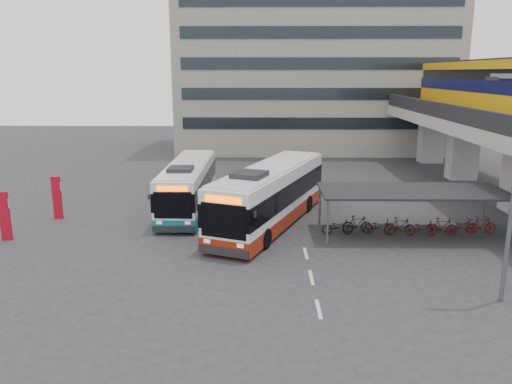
{
  "coord_description": "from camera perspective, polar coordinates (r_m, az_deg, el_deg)",
  "views": [
    {
      "loc": [
        0.37,
        -23.39,
        8.77
      ],
      "look_at": [
        -0.04,
        4.67,
        2.0
      ],
      "focal_mm": 35.0,
      "sensor_mm": 36.0,
      "label": 1
    }
  ],
  "objects": [
    {
      "name": "sign_totem_mid",
      "position": [
        29.63,
        -26.8,
        -2.39
      ],
      "size": [
        0.58,
        0.19,
        2.66
      ],
      "rotation": [
        0.0,
        0.0,
        0.04
      ],
      "color": "#A60A1C",
      "rests_on": "ground"
    },
    {
      "name": "bus_teal",
      "position": [
        32.81,
        -7.73,
        0.7
      ],
      "size": [
        2.53,
        11.23,
        3.31
      ],
      "rotation": [
        0.0,
        0.0,
        -0.01
      ],
      "color": "white",
      "rests_on": "ground"
    },
    {
      "name": "office_block",
      "position": [
        59.77,
        6.53,
        17.05
      ],
      "size": [
        30.0,
        15.0,
        25.0
      ],
      "primitive_type": "cube",
      "color": "gray",
      "rests_on": "ground"
    },
    {
      "name": "sign_totem_north",
      "position": [
        32.67,
        -21.79,
        -0.53
      ],
      "size": [
        0.57,
        0.19,
        2.64
      ],
      "rotation": [
        0.0,
        0.0,
        0.03
      ],
      "color": "#A60A1C",
      "rests_on": "ground"
    },
    {
      "name": "viaduct",
      "position": [
        40.95,
        25.1,
        8.75
      ],
      "size": [
        8.0,
        32.0,
        9.68
      ],
      "color": "gray",
      "rests_on": "ground"
    },
    {
      "name": "road_markings",
      "position": [
        22.29,
        6.34,
        -9.67
      ],
      "size": [
        0.15,
        7.6,
        0.01
      ],
      "color": "beige",
      "rests_on": "ground"
    },
    {
      "name": "pedestrian",
      "position": [
        27.97,
        -9.22,
        -3.23
      ],
      "size": [
        0.6,
        0.67,
        1.54
      ],
      "primitive_type": "imported",
      "rotation": [
        0.0,
        0.0,
        1.06
      ],
      "color": "black",
      "rests_on": "ground"
    },
    {
      "name": "ground",
      "position": [
        24.98,
        -0.07,
        -6.99
      ],
      "size": [
        120.0,
        120.0,
        0.0
      ],
      "primitive_type": "plane",
      "color": "#28282B",
      "rests_on": "ground"
    },
    {
      "name": "bus_main",
      "position": [
        29.14,
        1.66,
        -0.43
      ],
      "size": [
        7.15,
        12.68,
        3.72
      ],
      "rotation": [
        0.0,
        0.0,
        -0.38
      ],
      "color": "white",
      "rests_on": "ground"
    },
    {
      "name": "bike_shelter",
      "position": [
        28.6,
        17.27,
        -2.21
      ],
      "size": [
        10.0,
        4.0,
        2.54
      ],
      "color": "#595B60",
      "rests_on": "ground"
    }
  ]
}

